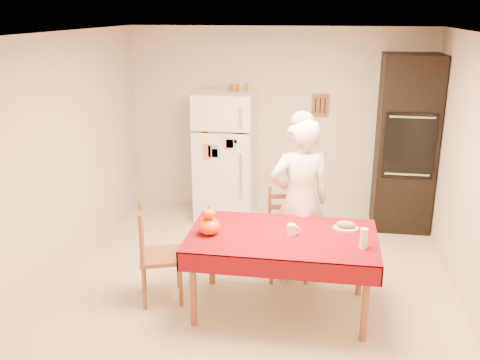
% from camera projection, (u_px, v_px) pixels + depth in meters
% --- Properties ---
extents(floor, '(4.50, 4.50, 0.00)m').
position_uv_depth(floor, '(255.00, 288.00, 5.44)').
color(floor, '#CAB492').
rests_on(floor, ground).
extents(room_shell, '(4.02, 4.52, 2.51)m').
position_uv_depth(room_shell, '(257.00, 132.00, 4.94)').
color(room_shell, beige).
rests_on(room_shell, ground).
extents(refrigerator, '(0.75, 0.74, 1.70)m').
position_uv_depth(refrigerator, '(226.00, 156.00, 7.04)').
color(refrigerator, white).
rests_on(refrigerator, floor).
extents(oven_cabinet, '(0.70, 0.62, 2.20)m').
position_uv_depth(oven_cabinet, '(406.00, 144.00, 6.66)').
color(oven_cabinet, black).
rests_on(oven_cabinet, floor).
extents(dining_table, '(1.70, 1.00, 0.76)m').
position_uv_depth(dining_table, '(282.00, 242.00, 4.84)').
color(dining_table, brown).
rests_on(dining_table, floor).
extents(chair_far, '(0.49, 0.47, 0.95)m').
position_uv_depth(chair_far, '(287.00, 229.00, 5.58)').
color(chair_far, brown).
rests_on(chair_far, floor).
extents(chair_left, '(0.51, 0.53, 0.95)m').
position_uv_depth(chair_left, '(154.00, 251.00, 5.08)').
color(chair_left, brown).
rests_on(chair_left, floor).
extents(seated_woman, '(0.73, 0.59, 1.72)m').
position_uv_depth(seated_woman, '(300.00, 202.00, 5.36)').
color(seated_woman, silver).
rests_on(seated_woman, floor).
extents(coffee_mug, '(0.08, 0.08, 0.10)m').
position_uv_depth(coffee_mug, '(291.00, 230.00, 4.81)').
color(coffee_mug, white).
rests_on(coffee_mug, dining_table).
extents(pumpkin_lower, '(0.20, 0.20, 0.15)m').
position_uv_depth(pumpkin_lower, '(209.00, 226.00, 4.82)').
color(pumpkin_lower, '#C64804').
rests_on(pumpkin_lower, dining_table).
extents(pumpkin_upper, '(0.12, 0.12, 0.09)m').
position_uv_depth(pumpkin_upper, '(209.00, 214.00, 4.78)').
color(pumpkin_upper, '#CC3604').
rests_on(pumpkin_upper, pumpkin_lower).
extents(wine_glass, '(0.07, 0.07, 0.18)m').
position_uv_depth(wine_glass, '(364.00, 238.00, 4.53)').
color(wine_glass, silver).
rests_on(wine_glass, dining_table).
extents(bread_plate, '(0.24, 0.24, 0.02)m').
position_uv_depth(bread_plate, '(346.00, 228.00, 4.94)').
color(bread_plate, white).
rests_on(bread_plate, dining_table).
extents(bread_loaf, '(0.18, 0.10, 0.06)m').
position_uv_depth(bread_loaf, '(346.00, 224.00, 4.93)').
color(bread_loaf, '#A38350').
rests_on(bread_loaf, bread_plate).
extents(spice_jar_left, '(0.05, 0.05, 0.10)m').
position_uv_depth(spice_jar_left, '(231.00, 88.00, 6.80)').
color(spice_jar_left, brown).
rests_on(spice_jar_left, refrigerator).
extents(spice_jar_mid, '(0.05, 0.05, 0.10)m').
position_uv_depth(spice_jar_mid, '(237.00, 88.00, 6.79)').
color(spice_jar_mid, brown).
rests_on(spice_jar_mid, refrigerator).
extents(spice_jar_right, '(0.05, 0.05, 0.10)m').
position_uv_depth(spice_jar_right, '(246.00, 88.00, 6.77)').
color(spice_jar_right, '#8A5A19').
rests_on(spice_jar_right, refrigerator).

